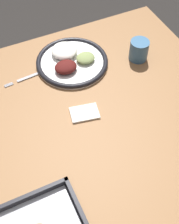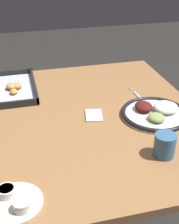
{
  "view_description": "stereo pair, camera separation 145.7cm",
  "coord_description": "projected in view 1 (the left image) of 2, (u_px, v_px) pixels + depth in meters",
  "views": [
    {
      "loc": [
        0.26,
        0.61,
        1.61
      ],
      "look_at": [
        -0.02,
        0.0,
        0.74
      ],
      "focal_mm": 50.0,
      "sensor_mm": 36.0,
      "label": 1
    },
    {
      "loc": [
        -1.14,
        0.28,
        1.41
      ],
      "look_at": [
        -0.02,
        0.0,
        0.74
      ],
      "focal_mm": 50.0,
      "sensor_mm": 36.0,
      "label": 2
    }
  ],
  "objects": [
    {
      "name": "drinking_cup",
      "position": [
        139.0,
        50.0,
        1.28
      ],
      "size": [
        0.08,
        0.08,
        0.09
      ],
      "color": "#38668E",
      "rests_on": "dining_table"
    },
    {
      "name": "dinner_plate",
      "position": [
        71.0,
        61.0,
        1.28
      ],
      "size": [
        0.3,
        0.3,
        0.05
      ],
      "color": "white",
      "rests_on": "dining_table"
    },
    {
      "name": "dining_table",
      "position": [
        84.0,
        134.0,
        1.19
      ],
      "size": [
        1.14,
        1.0,
        0.71
      ],
      "color": "olive",
      "rests_on": "ground_plane"
    },
    {
      "name": "fork",
      "position": [
        31.0,
        76.0,
        1.25
      ],
      "size": [
        0.2,
        0.03,
        0.0
      ],
      "rotation": [
        0.0,
        0.0,
        0.08
      ],
      "color": "#B2B2B7",
      "rests_on": "dining_table"
    },
    {
      "name": "napkin",
      "position": [
        85.0,
        113.0,
        1.13
      ],
      "size": [
        0.11,
        0.09,
        0.01
      ],
      "color": "silver",
      "rests_on": "dining_table"
    },
    {
      "name": "ground_plane",
      "position": [
        86.0,
        197.0,
        1.68
      ],
      "size": [
        8.0,
        8.0,
        0.0
      ],
      "primitive_type": "plane",
      "color": "#282623"
    }
  ]
}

